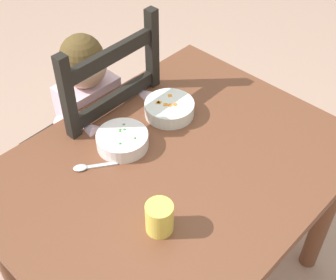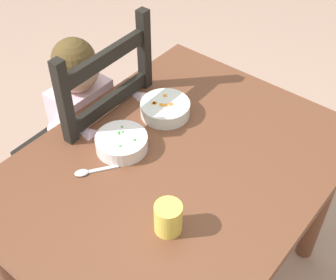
{
  "view_description": "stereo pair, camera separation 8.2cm",
  "coord_description": "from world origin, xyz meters",
  "views": [
    {
      "loc": [
        -0.73,
        -0.67,
        1.76
      ],
      "look_at": [
        0.03,
        0.05,
        0.77
      ],
      "focal_mm": 49.36,
      "sensor_mm": 36.0,
      "label": 1
    },
    {
      "loc": [
        -0.79,
        -0.61,
        1.76
      ],
      "look_at": [
        0.03,
        0.05,
        0.77
      ],
      "focal_mm": 49.36,
      "sensor_mm": 36.0,
      "label": 2
    }
  ],
  "objects": [
    {
      "name": "bowl_of_carrots",
      "position": [
        0.17,
        0.18,
        0.75
      ],
      "size": [
        0.17,
        0.17,
        0.05
      ],
      "color": "white",
      "rests_on": "dining_table"
    },
    {
      "name": "dining_table",
      "position": [
        0.0,
        0.0,
        0.61
      ],
      "size": [
        1.11,
        0.86,
        0.72
      ],
      "color": "brown",
      "rests_on": "ground"
    },
    {
      "name": "child_figure",
      "position": [
        0.06,
        0.47,
        0.62
      ],
      "size": [
        0.32,
        0.31,
        0.95
      ],
      "color": "silver",
      "rests_on": "ground"
    },
    {
      "name": "dining_chair",
      "position": [
        0.06,
        0.47,
        0.47
      ],
      "size": [
        0.43,
        0.43,
        1.03
      ],
      "color": "black",
      "rests_on": "ground"
    },
    {
      "name": "bowl_of_peas",
      "position": [
        -0.05,
        0.18,
        0.75
      ],
      "size": [
        0.17,
        0.17,
        0.05
      ],
      "color": "white",
      "rests_on": "dining_table"
    },
    {
      "name": "spoon",
      "position": [
        -0.2,
        0.18,
        0.72
      ],
      "size": [
        0.12,
        0.1,
        0.01
      ],
      "color": "silver",
      "rests_on": "dining_table"
    },
    {
      "name": "drinking_cup",
      "position": [
        -0.2,
        -0.14,
        0.77
      ],
      "size": [
        0.08,
        0.08,
        0.09
      ],
      "primitive_type": "cylinder",
      "color": "#F2D654",
      "rests_on": "dining_table"
    }
  ]
}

